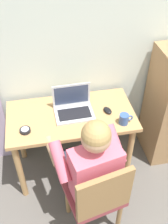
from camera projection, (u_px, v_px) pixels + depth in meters
wall_back at (96, 41)px, 2.37m from camera, size 4.80×0.05×2.50m
desk at (71, 124)px, 2.47m from camera, size 1.14×0.59×0.75m
chair at (97, 196)px, 2.05m from camera, size 0.49×0.48×0.89m
person_seated at (88, 163)px, 2.06m from camera, size 0.61×0.64×1.21m
laptop at (73, 107)px, 2.39m from camera, size 0.35×0.26×0.24m
computer_mouse at (108, 110)px, 2.40m from camera, size 0.09×0.11×0.03m
desk_clock at (25, 130)px, 2.22m from camera, size 0.09×0.09×0.03m
coffee_mug at (124, 119)px, 2.27m from camera, size 0.12×0.08×0.09m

